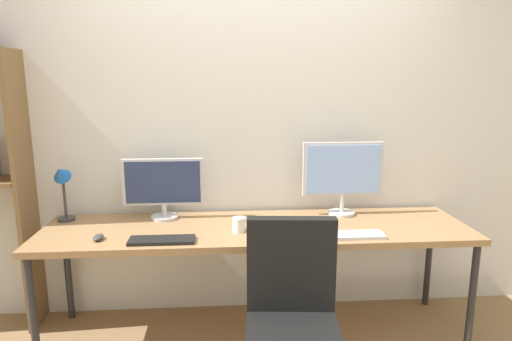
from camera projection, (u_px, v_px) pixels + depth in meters
The scene contains 9 objects.
wall_back at pixel (252, 130), 3.09m from camera, with size 5.08×0.10×2.60m.
desk at pixel (257, 233), 2.81m from camera, with size 2.68×0.68×0.74m.
monitor_left at pixel (163, 186), 2.92m from camera, with size 0.53×0.18×0.40m.
monitor_right at pixel (343, 173), 2.99m from camera, with size 0.54×0.18×0.50m.
desk_lamp at pixel (62, 182), 2.84m from camera, with size 0.11×0.16×0.40m.
keyboard_left at pixel (162, 240), 2.53m from camera, with size 0.37×0.13×0.02m, color black.
keyboard_right at pixel (354, 235), 2.61m from camera, with size 0.35×0.13×0.02m, color silver.
computer_mouse at pixel (98, 237), 2.56m from camera, with size 0.06×0.10×0.03m, color #38383D.
coffee_mug at pixel (239, 225), 2.69m from camera, with size 0.11×0.08×0.09m.
Camera 1 is at (-0.20, -2.06, 1.65)m, focal length 31.14 mm.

